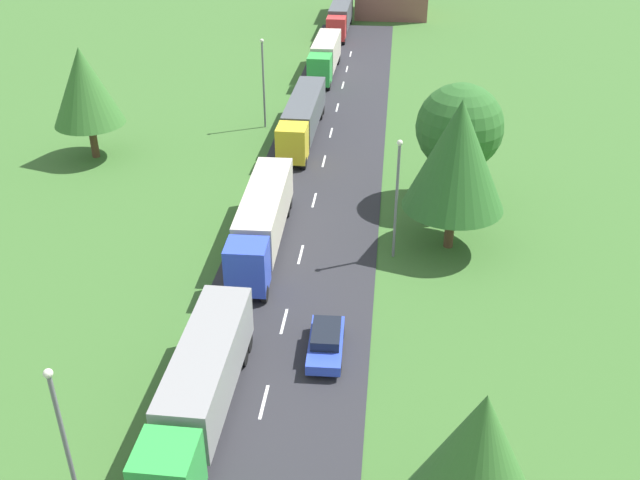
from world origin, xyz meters
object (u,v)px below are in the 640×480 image
Objects in this scene: tree_pine at (460,127)px; tree_oak at (85,86)px; truck_fifth at (340,16)px; lamppost_third at (263,79)px; tree_ash at (477,463)px; truck_fourth at (325,56)px; truck_second at (262,219)px; truck_third at (303,116)px; lamppost_lead at (65,441)px; tree_birch at (457,155)px; truck_lead at (200,387)px; car_second at (326,342)px; lamppost_second at (397,194)px.

tree_oak is at bearing 170.27° from tree_pine.
tree_pine is (12.60, -50.20, 3.67)m from truck_fifth.
lamppost_third is 47.29m from tree_ash.
truck_second is at bearing -90.39° from truck_fourth.
lamppost_lead is (-3.68, -41.92, 2.34)m from truck_third.
truck_lead is at bearing -124.89° from tree_birch.
truck_second is at bearing -173.31° from tree_birch.
lamppost_third is (-0.20, 44.33, 0.19)m from lamppost_lead.
tree_birch is at bearing 59.86° from car_second.
lamppost_third is 26.19m from tree_birch.
truck_fourth reaches higher than truck_third.
truck_fifth is 82.15m from tree_ash.
truck_lead is 35.91m from truck_third.
tree_ash is at bearing -51.70° from tree_oak.
lamppost_lead is 0.88× the size of tree_pine.
lamppost_lead reaches higher than truck_third.
truck_second is at bearing -38.74° from tree_oak.
lamppost_third is at bearing 127.92° from tree_birch.
truck_third is at bearing 123.78° from tree_birch.
car_second is 0.43× the size of tree_birch.
tree_ash reaches higher than truck_fifth.
truck_lead is 0.93× the size of truck_second.
car_second is (5.01, -49.63, -1.37)m from truck_fourth.
truck_second is 22.05m from tree_oak.
truck_lead is 0.89× the size of truck_fifth.
car_second is at bearing -120.14° from tree_birch.
car_second is at bearing -74.69° from lamppost_third.
truck_lead is at bearing -117.76° from tree_pine.
tree_birch is 24.14m from tree_ash.
tree_birch reaches higher than lamppost_lead.
tree_birch is at bearing 24.72° from lamppost_second.
car_second is at bearing -84.24° from truck_fourth.
truck_fourth reaches higher than truck_fifth.
truck_third is 42.15m from lamppost_lead.
tree_birch reaches higher than truck_third.
lamppost_second is at bearing -60.92° from lamppost_third.
truck_fourth is 1.49× the size of lamppost_third.
truck_fifth is at bearing 97.91° from tree_ash.
car_second is 0.55× the size of lamppost_second.
truck_second is at bearing -90.51° from truck_third.
tree_oak is 0.91× the size of tree_birch.
lamppost_third is 0.80× the size of tree_birch.
lamppost_second is 0.99× the size of lamppost_third.
lamppost_second reaches higher than truck_lead.
tree_oak reaches higher than tree_ash.
truck_fourth is 33.21m from tree_pine.
truck_third is 5.22m from lamppost_third.
tree_ash is at bearing -82.36° from lamppost_second.
lamppost_lead is at bearing -120.16° from truck_lead.
car_second is 11.66m from lamppost_second.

